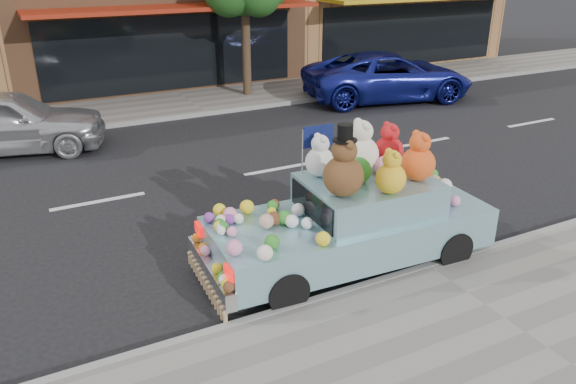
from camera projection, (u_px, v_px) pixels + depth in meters
ground at (281, 168)px, 12.65m from camera, size 120.00×120.00×0.00m
near_sidewalk at (504, 322)px, 7.31m from camera, size 60.00×3.00×0.12m
far_sidewalk at (190, 102)px, 17.93m from camera, size 60.00×3.00×0.12m
near_kerb at (428, 268)px, 8.53m from camera, size 60.00×0.12×0.13m
far_kerb at (206, 113)px, 16.70m from camera, size 60.00×0.12×0.13m
car_silver at (6, 122)px, 13.38m from camera, size 4.80×2.90×1.53m
car_blue at (388, 76)px, 18.25m from camera, size 5.92×3.65×1.53m
art_car at (352, 214)px, 8.53m from camera, size 4.56×1.96×2.38m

